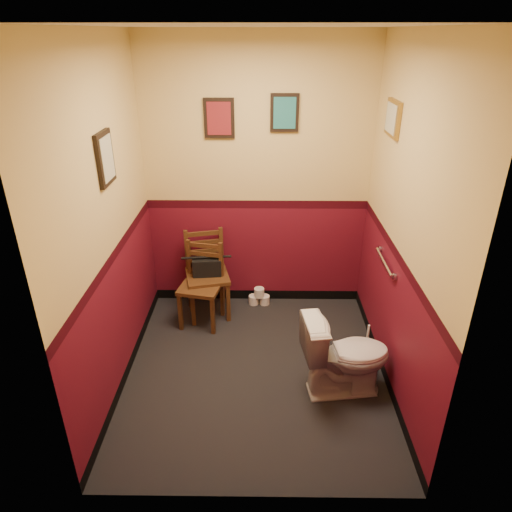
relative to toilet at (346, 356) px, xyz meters
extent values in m
cube|color=black|center=(-0.72, 0.22, -0.35)|extent=(2.20, 2.40, 0.00)
cube|color=silver|center=(-0.72, 0.22, 2.35)|extent=(2.20, 2.40, 0.00)
cube|color=#5D0E1E|center=(-0.72, 1.42, 1.00)|extent=(2.20, 0.00, 2.70)
cube|color=#5D0E1E|center=(-0.72, -0.98, 1.00)|extent=(2.20, 0.00, 2.70)
cube|color=#5D0E1E|center=(-1.82, 0.22, 1.00)|extent=(0.00, 2.40, 2.70)
cube|color=#5D0E1E|center=(0.38, 0.22, 1.00)|extent=(0.00, 2.40, 2.70)
cylinder|color=silver|center=(0.35, 0.47, 0.60)|extent=(0.03, 0.50, 0.03)
cylinder|color=silver|center=(0.37, 0.22, 0.60)|extent=(0.02, 0.06, 0.06)
cylinder|color=silver|center=(0.37, 0.72, 0.60)|extent=(0.02, 0.06, 0.06)
cube|color=black|center=(-1.07, 1.40, 1.60)|extent=(0.28, 0.03, 0.36)
cube|color=maroon|center=(-1.07, 1.38, 1.60)|extent=(0.22, 0.01, 0.30)
cube|color=black|center=(-0.47, 1.40, 1.65)|extent=(0.26, 0.03, 0.34)
cube|color=#257376|center=(-0.47, 1.38, 1.65)|extent=(0.20, 0.01, 0.28)
cube|color=black|center=(-1.80, 0.32, 1.50)|extent=(0.03, 0.30, 0.38)
cube|color=#BCB994|center=(-1.79, 0.32, 1.50)|extent=(0.01, 0.24, 0.31)
cube|color=olive|center=(0.36, 0.82, 1.70)|extent=(0.03, 0.34, 0.28)
cube|color=#BCB994|center=(0.35, 0.82, 1.70)|extent=(0.01, 0.28, 0.22)
imported|color=white|center=(0.00, 0.00, 0.00)|extent=(0.76, 0.49, 0.70)
cylinder|color=silver|center=(0.22, 0.22, -0.28)|extent=(0.14, 0.14, 0.14)
cylinder|color=silver|center=(0.22, 0.22, -0.05)|extent=(0.02, 0.02, 0.39)
cube|color=#543319|center=(-1.27, 0.96, 0.07)|extent=(0.46, 0.46, 0.04)
cube|color=#543319|center=(-1.47, 0.83, -0.14)|extent=(0.04, 0.04, 0.41)
cube|color=#543319|center=(-1.40, 1.16, -0.14)|extent=(0.04, 0.04, 0.41)
cube|color=#543319|center=(-1.14, 0.77, -0.14)|extent=(0.04, 0.04, 0.41)
cube|color=#543319|center=(-1.07, 1.09, -0.14)|extent=(0.04, 0.04, 0.41)
cube|color=#543319|center=(-1.40, 1.16, 0.27)|extent=(0.04, 0.04, 0.41)
cube|color=#543319|center=(-1.07, 1.10, 0.27)|extent=(0.04, 0.04, 0.41)
cube|color=#543319|center=(-1.24, 1.13, 0.16)|extent=(0.31, 0.09, 0.04)
cube|color=#543319|center=(-1.24, 1.13, 0.25)|extent=(0.31, 0.09, 0.04)
cube|color=#543319|center=(-1.24, 1.13, 0.34)|extent=(0.31, 0.09, 0.04)
cube|color=#543319|center=(-1.24, 1.13, 0.43)|extent=(0.31, 0.09, 0.04)
cube|color=#543319|center=(-1.22, 1.12, 0.10)|extent=(0.50, 0.50, 0.04)
cube|color=#543319|center=(-1.35, 0.91, -0.13)|extent=(0.05, 0.05, 0.44)
cube|color=#543319|center=(-1.43, 1.25, -0.13)|extent=(0.05, 0.05, 0.44)
cube|color=#543319|center=(-1.01, 0.99, -0.13)|extent=(0.05, 0.05, 0.44)
cube|color=#543319|center=(-1.09, 1.34, -0.13)|extent=(0.05, 0.05, 0.44)
cube|color=#543319|center=(-1.43, 1.26, 0.32)|extent=(0.05, 0.04, 0.44)
cube|color=#543319|center=(-1.09, 1.34, 0.32)|extent=(0.05, 0.04, 0.44)
cube|color=#543319|center=(-1.26, 1.30, 0.19)|extent=(0.33, 0.10, 0.04)
cube|color=#543319|center=(-1.26, 1.30, 0.29)|extent=(0.33, 0.10, 0.04)
cube|color=#543319|center=(-1.26, 1.30, 0.39)|extent=(0.33, 0.10, 0.04)
cube|color=#543319|center=(-1.26, 1.30, 0.49)|extent=(0.33, 0.10, 0.04)
cube|color=black|center=(-1.22, 1.12, 0.20)|extent=(0.30, 0.17, 0.18)
cylinder|color=black|center=(-1.22, 1.12, 0.31)|extent=(0.25, 0.05, 0.02)
cylinder|color=silver|center=(-0.75, 1.31, -0.30)|extent=(0.11, 0.11, 0.10)
cylinder|color=silver|center=(-0.64, 1.31, -0.30)|extent=(0.11, 0.11, 0.10)
cylinder|color=silver|center=(-0.70, 1.31, -0.20)|extent=(0.11, 0.11, 0.10)
camera|label=1|loc=(-0.68, -2.91, 2.33)|focal=32.00mm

